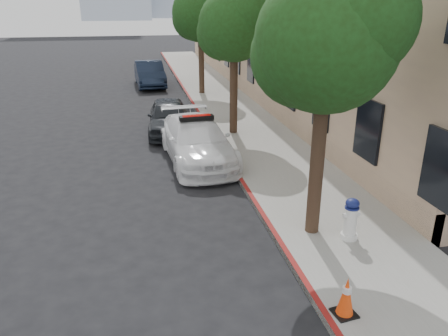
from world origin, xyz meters
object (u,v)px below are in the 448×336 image
Objects in this scene: parked_car_far at (150,74)px; traffic_cone at (346,297)px; police_car at (197,140)px; fire_hydrant at (351,219)px; parked_car_mid at (169,117)px.

parked_car_far is 22.24m from traffic_cone.
police_car is 6.41m from fire_hydrant.
fire_hydrant is at bearing -71.22° from police_car.
parked_car_mid is 11.79m from traffic_cone.
fire_hydrant is (3.09, -9.38, -0.06)m from parked_car_mid.
parked_car_far is at bearing 95.88° from parked_car_mid.
parked_car_mid is 10.50m from parked_car_far.
parked_car_far is (-0.92, 13.96, 0.05)m from police_car.
parked_car_far is at bearing 95.60° from traffic_cone.
parked_car_far reaches higher than parked_car_mid.
parked_car_far is 4.88× the size of fire_hydrant.
police_car is 7.08× the size of traffic_cone.
police_car is 1.08× the size of parked_car_far.
traffic_cone is at bearing -87.37° from parked_car_far.
traffic_cone is at bearing -123.28° from fire_hydrant.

